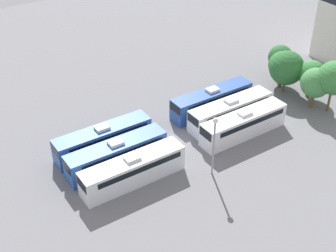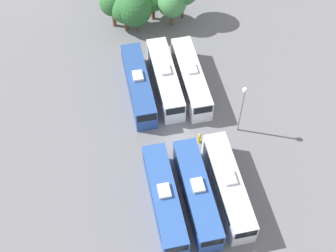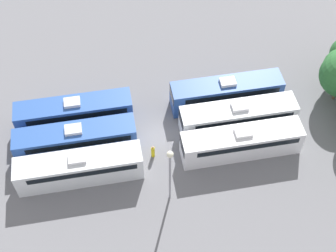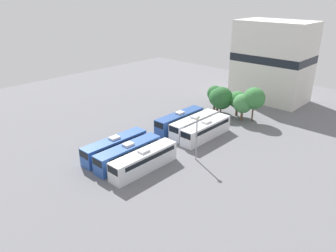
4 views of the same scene
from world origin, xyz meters
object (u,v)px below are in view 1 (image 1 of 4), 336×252
(bus_5, at_px, (244,123))
(tree_0, at_px, (280,57))
(bus_2, at_px, (133,169))
(tree_4, at_px, (316,83))
(bus_3, at_px, (212,100))
(tree_3, at_px, (311,74))
(light_pole, at_px, (214,136))
(bus_4, at_px, (230,111))
(tree_1, at_px, (282,65))
(bus_0, at_px, (103,139))
(worker_person, at_px, (181,149))
(bus_1, at_px, (117,154))
(tree_5, at_px, (334,78))
(tree_2, at_px, (287,68))

(bus_5, distance_m, tree_0, 15.60)
(bus_2, distance_m, tree_4, 27.65)
(bus_3, bearing_deg, tree_3, 71.94)
(bus_3, height_order, tree_0, tree_0)
(bus_2, distance_m, light_pole, 9.27)
(bus_5, distance_m, light_pole, 9.28)
(tree_0, bearing_deg, bus_3, -84.87)
(light_pole, xyz_separation_m, tree_0, (-11.52, 21.15, -1.17))
(bus_4, relative_size, light_pole, 1.60)
(tree_1, bearing_deg, bus_5, -63.29)
(light_pole, bearing_deg, bus_4, 129.89)
(bus_0, height_order, worker_person, bus_0)
(bus_1, distance_m, tree_3, 29.59)
(bus_4, distance_m, bus_5, 3.19)
(bus_1, xyz_separation_m, tree_0, (-4.54, 29.16, 2.18))
(tree_1, bearing_deg, tree_4, -3.63)
(tree_0, bearing_deg, tree_4, -10.25)
(bus_3, distance_m, light_pole, 13.47)
(tree_4, height_order, tree_5, tree_5)
(bus_0, xyz_separation_m, bus_5, (6.60, 15.71, 0.00))
(bus_1, bearing_deg, light_pole, 48.94)
(bus_3, relative_size, worker_person, 7.34)
(tree_2, xyz_separation_m, tree_4, (5.15, 0.07, -0.03))
(bus_1, relative_size, bus_2, 1.00)
(bus_0, distance_m, bus_4, 16.59)
(bus_4, relative_size, worker_person, 7.34)
(bus_2, height_order, tree_0, tree_0)
(tree_1, bearing_deg, worker_person, -76.10)
(bus_2, distance_m, tree_0, 30.14)
(worker_person, xyz_separation_m, light_pole, (4.82, 0.80, 4.27))
(bus_0, bearing_deg, worker_person, 52.03)
(bus_1, height_order, tree_2, tree_2)
(light_pole, relative_size, tree_0, 1.30)
(bus_5, bearing_deg, bus_4, 170.67)
(bus_4, bearing_deg, tree_5, 67.76)
(bus_0, relative_size, bus_5, 1.00)
(bus_1, distance_m, light_pole, 11.13)
(bus_4, xyz_separation_m, tree_4, (3.32, 11.43, 2.06))
(tree_2, distance_m, tree_5, 7.16)
(tree_1, bearing_deg, bus_0, -90.79)
(bus_0, xyz_separation_m, tree_4, (6.78, 27.66, 2.06))
(bus_4, distance_m, tree_2, 11.70)
(light_pole, distance_m, tree_2, 21.56)
(bus_2, bearing_deg, tree_1, 102.86)
(bus_4, xyz_separation_m, tree_1, (-3.07, 11.84, 1.84))
(bus_2, height_order, bus_5, same)
(worker_person, height_order, tree_5, tree_5)
(tree_1, distance_m, tree_4, 6.41)
(bus_3, xyz_separation_m, tree_2, (1.57, 11.68, 2.08))
(tree_0, bearing_deg, bus_5, -59.99)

